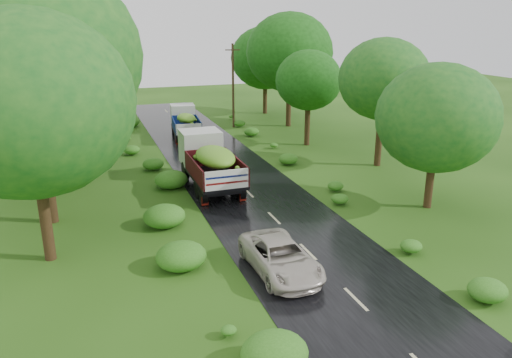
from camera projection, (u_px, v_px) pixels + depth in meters
name	position (u px, v px, depth m)	size (l,w,h in m)	color
ground	(356.00, 300.00, 17.69)	(120.00, 120.00, 0.00)	#1D410D
road	(299.00, 242.00, 22.18)	(6.50, 80.00, 0.02)	black
road_lines	(290.00, 233.00, 23.08)	(0.12, 69.60, 0.00)	#BFB78C
truck_near	(209.00, 159.00, 29.18)	(2.51, 6.98, 2.93)	black
truck_far	(185.00, 121.00, 41.63)	(2.62, 6.00, 2.45)	black
car	(280.00, 257.00, 19.39)	(2.14, 4.63, 1.29)	beige
utility_pole	(233.00, 85.00, 44.58)	(1.29, 0.35, 7.44)	#382616
trees_left	(47.00, 62.00, 31.22)	(5.23, 33.84, 9.87)	black
trees_right	(316.00, 70.00, 39.10)	(5.40, 32.16, 8.42)	black
shrubs	(238.00, 177.00, 30.16)	(11.90, 44.00, 0.70)	#2B6918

